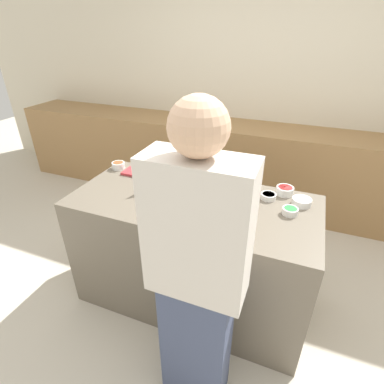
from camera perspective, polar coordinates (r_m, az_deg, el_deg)
ground_plane at (r=2.59m, az=0.14°, el=-18.78°), size 12.00×12.00×0.00m
wall_back at (r=3.70m, az=12.07°, el=18.82°), size 8.00×0.05×2.60m
back_cabinet_block at (r=3.63m, az=9.75°, el=5.09°), size 6.00×0.60×0.94m
kitchen_island at (r=2.28m, az=0.16°, el=-11.23°), size 1.67×0.78×0.90m
baking_tray at (r=1.99m, az=-0.55°, el=-1.83°), size 0.45×0.28×0.01m
gingerbread_house at (r=1.94m, az=-0.55°, el=0.93°), size 0.21×0.17×0.29m
decorative_tree at (r=2.12m, az=-6.79°, el=4.29°), size 0.16×0.16×0.29m
candy_bowl_near_tray_left at (r=2.17m, az=17.27°, el=0.32°), size 0.12×0.12×0.05m
candy_bowl_behind_tray at (r=2.16m, az=7.95°, el=1.23°), size 0.09×0.09×0.05m
candy_bowl_far_left at (r=2.53m, az=-13.85°, el=4.98°), size 0.10×0.10×0.05m
candy_bowl_center_rear at (r=2.08m, az=20.17°, el=-1.70°), size 0.12×0.12×0.05m
candy_bowl_near_tray_right at (r=1.96m, az=18.19°, el=-3.44°), size 0.10×0.10×0.04m
candy_bowl_far_right at (r=2.09m, az=14.35°, el=-0.75°), size 0.10×0.10×0.04m
cookbook at (r=2.41m, az=-10.30°, el=3.65°), size 0.23×0.14×0.02m
person at (r=1.46m, az=1.02°, el=-16.03°), size 0.45×0.57×1.73m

